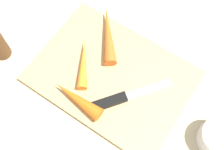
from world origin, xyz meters
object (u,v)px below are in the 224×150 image
knife (113,101)px  carrot_shortest (77,99)px  carrot_longest (108,34)px  small_bowl (219,137)px  carrot_medium (83,63)px  cutting_board (112,76)px

knife → carrot_shortest: bearing=160.1°
carrot_longest → small_bowl: 0.34m
carrot_medium → small_bowl: 0.34m
carrot_longest → carrot_shortest: carrot_shortest is taller
knife → carrot_longest: 0.17m
carrot_longest → small_bowl: small_bowl is taller
carrot_shortest → cutting_board: bearing=-103.6°
carrot_longest → carrot_medium: (0.01, 0.10, -0.00)m
cutting_board → carrot_longest: 0.10m
carrot_shortest → small_bowl: small_bowl is taller
cutting_board → knife: knife is taller
cutting_board → carrot_longest: bearing=-51.0°
carrot_longest → carrot_medium: carrot_longest is taller
cutting_board → carrot_medium: 0.07m
carrot_longest → carrot_shortest: size_ratio=1.26×
carrot_medium → small_bowl: (-0.34, -0.02, 0.00)m
cutting_board → small_bowl: size_ratio=4.32×
knife → carrot_longest: (0.10, -0.13, 0.01)m
carrot_medium → small_bowl: bearing=-120.0°
knife → carrot_medium: carrot_medium is taller
carrot_shortest → small_bowl: (-0.30, -0.10, -0.00)m
carrot_medium → small_bowl: size_ratio=1.51×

